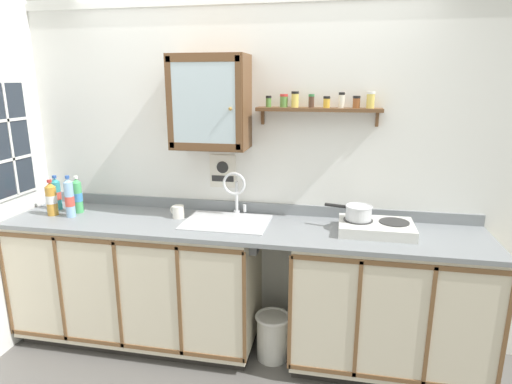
% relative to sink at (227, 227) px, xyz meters
% --- Properties ---
extents(floor, '(6.34, 6.34, 0.00)m').
position_rel_sink_xyz_m(floor, '(0.09, -0.31, -0.94)').
color(floor, '#565451').
rests_on(floor, ground).
extents(back_wall, '(3.94, 0.07, 2.50)m').
position_rel_sink_xyz_m(back_wall, '(0.09, 0.30, 0.33)').
color(back_wall, white).
rests_on(back_wall, ground).
extents(lower_cabinet_run, '(1.79, 0.62, 0.94)m').
position_rel_sink_xyz_m(lower_cabinet_run, '(-0.68, -0.04, -0.46)').
color(lower_cabinet_run, black).
rests_on(lower_cabinet_run, ground).
extents(lower_cabinet_run_right, '(1.27, 0.62, 0.94)m').
position_rel_sink_xyz_m(lower_cabinet_run_right, '(1.11, -0.04, -0.46)').
color(lower_cabinet_run_right, black).
rests_on(lower_cabinet_run_right, ground).
extents(countertop, '(3.30, 0.65, 0.03)m').
position_rel_sink_xyz_m(countertop, '(0.09, -0.04, 0.02)').
color(countertop, gray).
rests_on(countertop, lower_cabinet_run).
extents(backsplash, '(3.30, 0.02, 0.08)m').
position_rel_sink_xyz_m(backsplash, '(0.09, 0.26, 0.07)').
color(backsplash, gray).
rests_on(backsplash, countertop).
extents(sink, '(0.58, 0.47, 0.48)m').
position_rel_sink_xyz_m(sink, '(0.00, 0.00, 0.00)').
color(sink, silver).
rests_on(sink, countertop).
extents(hot_plate_stove, '(0.48, 0.34, 0.07)m').
position_rel_sink_xyz_m(hot_plate_stove, '(1.00, -0.01, 0.07)').
color(hot_plate_stove, silver).
rests_on(hot_plate_stove, countertop).
extents(saucepan, '(0.31, 0.17, 0.10)m').
position_rel_sink_xyz_m(saucepan, '(0.89, 0.01, 0.16)').
color(saucepan, silver).
rests_on(saucepan, hot_plate_stove).
extents(bottle_water_blue_0, '(0.07, 0.07, 0.31)m').
position_rel_sink_xyz_m(bottle_water_blue_0, '(-1.15, -0.09, 0.17)').
color(bottle_water_blue_0, '#8CB7E0').
rests_on(bottle_water_blue_0, countertop).
extents(bottle_juice_amber_1, '(0.08, 0.08, 0.27)m').
position_rel_sink_xyz_m(bottle_juice_amber_1, '(-1.31, -0.08, 0.16)').
color(bottle_juice_amber_1, gold).
rests_on(bottle_juice_amber_1, countertop).
extents(bottle_detergent_teal_2, '(0.07, 0.07, 0.27)m').
position_rel_sink_xyz_m(bottle_detergent_teal_2, '(-1.37, 0.06, 0.15)').
color(bottle_detergent_teal_2, teal).
rests_on(bottle_detergent_teal_2, countertop).
extents(bottle_soda_green_3, '(0.07, 0.07, 0.28)m').
position_rel_sink_xyz_m(bottle_soda_green_3, '(-1.16, 0.01, 0.16)').
color(bottle_soda_green_3, '#4CB266').
rests_on(bottle_soda_green_3, countertop).
extents(mug, '(0.12, 0.08, 0.09)m').
position_rel_sink_xyz_m(mug, '(-0.38, 0.03, 0.08)').
color(mug, white).
rests_on(mug, countertop).
extents(wall_cabinet, '(0.53, 0.32, 0.63)m').
position_rel_sink_xyz_m(wall_cabinet, '(-0.14, 0.12, 0.85)').
color(wall_cabinet, brown).
extents(spice_shelf, '(0.84, 0.14, 0.23)m').
position_rel_sink_xyz_m(spice_shelf, '(0.60, 0.20, 0.83)').
color(spice_shelf, brown).
extents(warning_sign, '(0.20, 0.01, 0.25)m').
position_rel_sink_xyz_m(warning_sign, '(-0.10, 0.27, 0.34)').
color(warning_sign, silver).
extents(trash_bin, '(0.25, 0.25, 0.34)m').
position_rel_sink_xyz_m(trash_bin, '(0.34, -0.09, -0.76)').
color(trash_bin, silver).
rests_on(trash_bin, ground).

